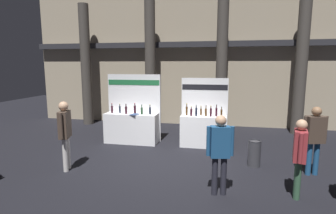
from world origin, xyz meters
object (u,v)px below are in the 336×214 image
at_px(exhibitor_booth_0, 132,125).
at_px(trash_bin, 254,153).
at_px(visitor_4, 315,134).
at_px(visitor_2, 300,152).
at_px(visitor_5, 65,129).
at_px(visitor_0, 220,148).
at_px(exhibitor_booth_1, 203,128).

distance_m(exhibitor_booth_0, trash_bin, 4.19).
bearing_deg(visitor_4, trash_bin, -27.89).
height_order(visitor_2, visitor_5, visitor_5).
bearing_deg(visitor_5, visitor_2, 71.44).
bearing_deg(visitor_0, visitor_5, -18.92).
bearing_deg(visitor_4, visitor_2, 47.95).
distance_m(visitor_0, visitor_2, 1.56).
height_order(trash_bin, visitor_2, visitor_2).
bearing_deg(visitor_0, trash_bin, -127.45).
relative_size(visitor_0, visitor_2, 1.04).
distance_m(exhibitor_booth_1, visitor_5, 4.32).
xyz_separation_m(exhibitor_booth_1, visitor_4, (2.78, -1.85, 0.42)).
relative_size(exhibitor_booth_1, visitor_2, 1.39).
relative_size(trash_bin, visitor_2, 0.43).
xyz_separation_m(exhibitor_booth_0, trash_bin, (3.92, -1.46, -0.26)).
relative_size(trash_bin, visitor_5, 0.39).
height_order(visitor_4, visitor_5, visitor_5).
bearing_deg(exhibitor_booth_0, trash_bin, -20.41).
bearing_deg(visitor_5, exhibitor_booth_0, 148.37).
bearing_deg(visitor_5, trash_bin, 89.95).
distance_m(visitor_2, visitor_5, 5.40).
distance_m(exhibitor_booth_0, visitor_5, 2.85).
xyz_separation_m(exhibitor_booth_1, visitor_2, (2.11, -3.13, 0.36)).
bearing_deg(visitor_2, exhibitor_booth_1, 46.41).
bearing_deg(trash_bin, exhibitor_booth_1, 133.57).
bearing_deg(visitor_0, exhibitor_booth_1, -91.24).
height_order(trash_bin, visitor_0, visitor_0).
bearing_deg(visitor_5, visitor_4, 83.93).
relative_size(exhibitor_booth_0, trash_bin, 3.36).
distance_m(exhibitor_booth_1, visitor_4, 3.37).
bearing_deg(visitor_5, exhibitor_booth_1, 115.46).
bearing_deg(visitor_4, visitor_5, -5.73).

